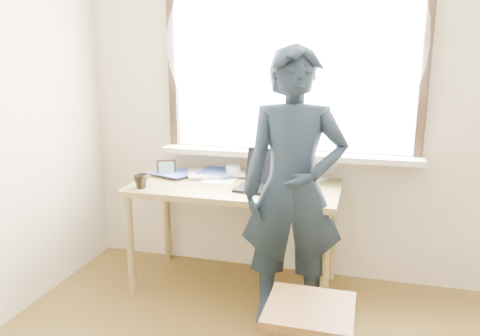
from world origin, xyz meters
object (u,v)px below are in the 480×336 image
(laptop, at_px, (268,180))
(mug_white, at_px, (233,171))
(work_chair, at_px, (310,319))
(mug_dark, at_px, (141,181))
(desk, at_px, (235,196))
(person, at_px, (294,190))

(laptop, bearing_deg, mug_white, 143.40)
(laptop, xyz_separation_m, work_chair, (0.40, -0.87, -0.45))
(mug_dark, distance_m, work_chair, 1.45)
(desk, relative_size, mug_dark, 14.23)
(desk, relative_size, laptop, 3.50)
(mug_white, relative_size, mug_dark, 1.12)
(desk, height_order, mug_dark, mug_dark)
(desk, xyz_separation_m, person, (0.45, -0.33, 0.16))
(laptop, xyz_separation_m, mug_dark, (-0.82, -0.21, -0.01))
(desk, relative_size, person, 0.84)
(desk, distance_m, person, 0.58)
(work_chair, bearing_deg, person, 107.57)
(laptop, distance_m, mug_white, 0.38)
(laptop, bearing_deg, work_chair, -65.44)
(laptop, distance_m, mug_dark, 0.84)
(mug_dark, height_order, person, person)
(laptop, xyz_separation_m, person, (0.22, -0.30, 0.03))
(person, bearing_deg, desk, 135.27)
(desk, distance_m, work_chair, 1.14)
(desk, bearing_deg, mug_dark, -157.32)
(mug_dark, bearing_deg, person, -4.62)
(person, bearing_deg, laptop, 117.11)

